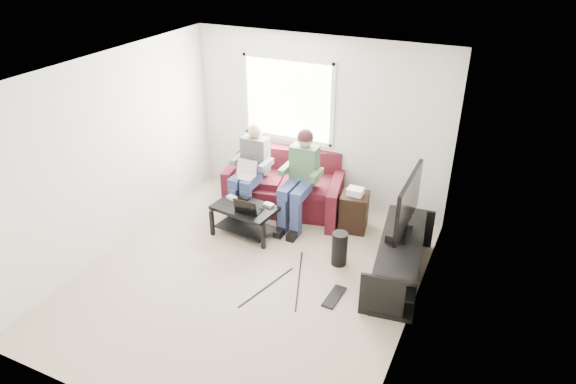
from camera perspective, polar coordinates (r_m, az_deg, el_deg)
The scene contains 26 objects.
floor at distance 6.61m, azimuth -4.32°, elevation -9.32°, with size 4.50×4.50×0.00m, color #BAAC90.
ceiling at distance 5.44m, azimuth -5.31°, elevation 13.01°, with size 4.50×4.50×0.00m, color white.
wall_back at distance 7.77m, azimuth 3.42°, elevation 7.66°, with size 4.50×4.50×0.00m, color silver.
wall_front at distance 4.42m, azimuth -19.41°, elevation -11.49°, with size 4.50×4.50×0.00m, color silver.
wall_left at distance 7.04m, azimuth -19.15°, elevation 3.86°, with size 4.50×4.50×0.00m, color silver.
wall_right at distance 5.32m, azimuth 14.42°, elevation -3.44°, with size 4.50×4.50×0.00m, color silver.
window at distance 7.84m, azimuth -0.01°, elevation 10.22°, with size 1.48×0.04×1.28m.
sofa at distance 7.94m, azimuth -0.39°, elevation 0.45°, with size 2.04×1.19×0.87m.
person_left at distance 7.65m, azimuth -4.18°, elevation 2.83°, with size 0.40×0.71×1.36m.
person_right at distance 7.32m, azimuth 1.39°, elevation 2.20°, with size 0.40×0.71×1.41m.
laptop_silver at distance 7.51m, azimuth -4.90°, elevation 2.12°, with size 0.32×0.22×0.24m, color silver, non-canonical shape.
coffee_table at distance 7.28m, azimuth -4.79°, elevation -2.41°, with size 0.94×0.65×0.44m.
laptop_black at distance 7.05m, azimuth -4.33°, elevation -1.26°, with size 0.34×0.24×0.24m, color black, non-canonical shape.
controller_a at distance 7.43m, azimuth -6.26°, elevation -0.61°, with size 0.14×0.09×0.04m, color silver.
controller_b at distance 7.39m, azimuth -4.83°, elevation -0.69°, with size 0.14×0.09×0.04m, color black.
controller_c at distance 7.20m, azimuth -2.16°, elevation -1.44°, with size 0.14×0.09×0.04m, color gray.
tv_stand at distance 6.58m, azimuth 12.29°, elevation -7.45°, with size 0.73×1.74×0.56m.
tv at distance 6.26m, azimuth 13.19°, elevation -1.21°, with size 0.12×1.10×0.81m.
soundbar at distance 6.49m, azimuth 11.79°, elevation -4.16°, with size 0.12×0.50×0.10m, color black.
drink_cup at distance 6.92m, azimuth 13.46°, elevation -2.07°, with size 0.08×0.08×0.12m, color #9A6642.
console_white at distance 6.22m, azimuth 11.46°, elevation -8.86°, with size 0.30×0.22×0.06m, color silver.
console_grey at distance 6.78m, azimuth 12.98°, elevation -5.51°, with size 0.34×0.26×0.08m, color gray.
console_black at distance 6.50m, azimuth 12.25°, elevation -7.11°, with size 0.38×0.30×0.07m, color black.
subwoofer at distance 6.71m, azimuth 5.74°, elevation -6.28°, with size 0.20×0.20×0.46m, color black.
keyboard_floor at distance 6.28m, azimuth 5.14°, elevation -11.50°, with size 0.15×0.44×0.02m, color black.
end_table at distance 7.43m, azimuth 7.35°, elevation -2.10°, with size 0.38×0.38×0.66m.
Camera 1 is at (2.65, -4.54, 4.00)m, focal length 32.00 mm.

